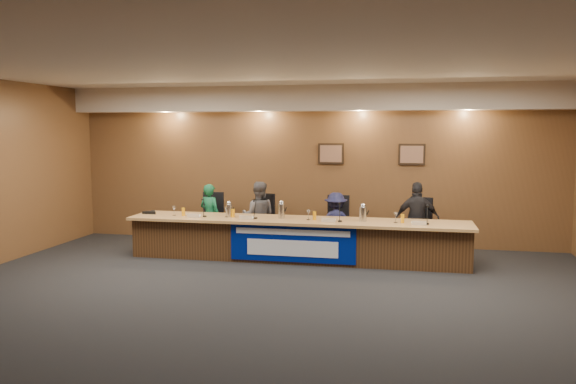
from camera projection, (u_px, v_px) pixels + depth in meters
name	position (u px, v px, depth m)	size (l,w,h in m)	color
floor	(264.00, 299.00, 7.78)	(10.00, 10.00, 0.00)	black
ceiling	(263.00, 64.00, 7.43)	(10.00, 8.00, 0.04)	silver
wall_back	(312.00, 166.00, 11.49)	(10.00, 0.04, 3.20)	brown
soffit	(310.00, 98.00, 11.10)	(10.00, 0.50, 0.50)	beige
dais_body	(297.00, 241.00, 10.08)	(6.00, 0.80, 0.70)	#442A16
dais_top	(296.00, 220.00, 9.99)	(6.10, 0.95, 0.05)	#AC7E49
banner	(292.00, 244.00, 9.67)	(2.20, 0.02, 0.65)	#001274
banner_text_upper	(292.00, 232.00, 9.63)	(2.00, 0.01, 0.10)	silver
banner_text_lower	(292.00, 248.00, 9.66)	(1.60, 0.01, 0.28)	silver
wall_photo_left	(331.00, 154.00, 11.35)	(0.52, 0.04, 0.42)	black
wall_photo_right	(412.00, 154.00, 11.03)	(0.52, 0.04, 0.42)	black
panelist_a	(210.00, 216.00, 11.11)	(0.46, 0.30, 1.27)	#115331
panelist_b	(259.00, 216.00, 10.90)	(0.65, 0.51, 1.34)	#515055
panelist_c	(336.00, 223.00, 10.60)	(0.75, 0.43, 1.16)	#151738
panelist_d	(417.00, 220.00, 10.29)	(0.81, 0.34, 1.39)	black
office_chair_a	(212.00, 223.00, 11.22)	(0.48, 0.48, 0.08)	black
office_chair_b	(260.00, 224.00, 11.02)	(0.48, 0.48, 0.08)	black
office_chair_c	(336.00, 227.00, 10.71)	(0.48, 0.48, 0.08)	black
office_chair_d	(417.00, 230.00, 10.41)	(0.48, 0.48, 0.08)	black
nameplate_a	(193.00, 215.00, 10.14)	(0.24, 0.06, 0.09)	white
microphone_a	(205.00, 216.00, 10.25)	(0.07, 0.07, 0.02)	black
juice_glass_a	(183.00, 212.00, 10.35)	(0.06, 0.06, 0.15)	orange
water_glass_a	(174.00, 211.00, 10.37)	(0.08, 0.08, 0.18)	silver
nameplate_b	(246.00, 217.00, 9.91)	(0.24, 0.06, 0.09)	white
microphone_b	(255.00, 218.00, 10.04)	(0.07, 0.07, 0.02)	black
juice_glass_b	(233.00, 213.00, 10.17)	(0.06, 0.06, 0.15)	orange
water_glass_b	(227.00, 212.00, 10.19)	(0.08, 0.08, 0.18)	silver
nameplate_c	(328.00, 220.00, 9.64)	(0.24, 0.06, 0.09)	white
microphone_c	(340.00, 221.00, 9.69)	(0.07, 0.07, 0.02)	black
juice_glass_c	(315.00, 216.00, 9.88)	(0.06, 0.06, 0.15)	orange
water_glass_c	(308.00, 215.00, 9.87)	(0.08, 0.08, 0.18)	silver
nameplate_d	(419.00, 223.00, 9.32)	(0.24, 0.06, 0.09)	white
microphone_d	(427.00, 224.00, 9.43)	(0.07, 0.07, 0.02)	black
juice_glass_d	(402.00, 219.00, 9.56)	(0.06, 0.06, 0.15)	orange
water_glass_d	(396.00, 218.00, 9.57)	(0.08, 0.08, 0.18)	silver
carafe_left	(229.00, 211.00, 10.22)	(0.12, 0.12, 0.23)	silver
carafe_mid	(281.00, 211.00, 10.05)	(0.12, 0.12, 0.26)	silver
carafe_right	(363.00, 214.00, 9.73)	(0.13, 0.13, 0.25)	silver
speakerphone	(151.00, 212.00, 10.63)	(0.32, 0.32, 0.05)	black
paper_stack	(419.00, 223.00, 9.51)	(0.22, 0.30, 0.01)	white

